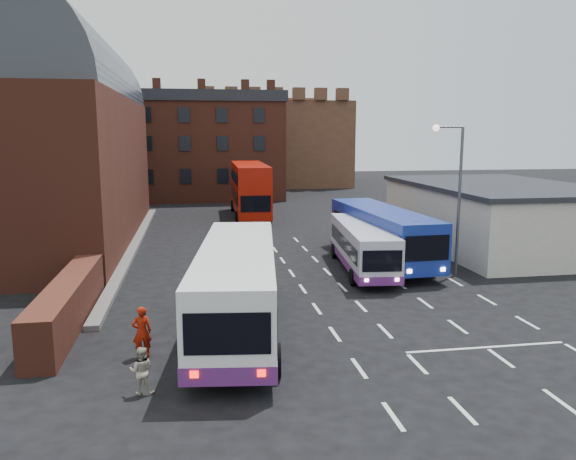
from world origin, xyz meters
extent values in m
plane|color=black|center=(0.00, 0.00, 0.00)|extent=(180.00, 180.00, 0.00)
cube|color=#602B1E|center=(-15.50, 21.00, 5.00)|extent=(12.00, 28.00, 10.00)
cylinder|color=#1E2328|center=(-15.50, 21.00, 10.00)|extent=(12.00, 26.00, 12.00)
cube|color=#602B1E|center=(-10.20, 2.00, 0.90)|extent=(1.20, 10.00, 1.80)
cube|color=beige|center=(15.00, 14.00, 2.00)|extent=(10.00, 16.00, 4.00)
cube|color=#282B30|center=(15.00, 14.00, 4.10)|extent=(10.40, 16.40, 0.30)
cube|color=brown|center=(-6.00, 46.00, 5.50)|extent=(22.00, 10.00, 11.00)
cube|color=brown|center=(6.00, 66.00, 6.00)|extent=(22.00, 22.00, 12.00)
cube|color=white|center=(-3.61, 0.24, 1.93)|extent=(4.21, 12.37, 2.75)
cube|color=black|center=(-3.61, 0.24, 2.09)|extent=(4.12, 11.18, 0.99)
cylinder|color=black|center=(-4.51, 4.24, 0.55)|extent=(0.44, 1.13, 1.10)
cylinder|color=black|center=(-5.50, -3.86, 0.55)|extent=(0.44, 1.13, 1.10)
cylinder|color=black|center=(-1.77, 3.90, 0.55)|extent=(0.44, 1.13, 1.10)
cylinder|color=black|center=(-2.77, -4.19, 0.55)|extent=(0.44, 1.13, 1.10)
cube|color=silver|center=(3.96, 8.73, 1.50)|extent=(3.08, 9.63, 2.15)
cube|color=black|center=(3.96, 8.73, 1.63)|extent=(3.02, 8.44, 0.77)
cylinder|color=black|center=(4.73, 5.63, 0.43)|extent=(0.32, 0.88, 0.86)
cylinder|color=black|center=(5.36, 11.96, 0.43)|extent=(0.32, 0.88, 0.86)
cylinder|color=black|center=(2.59, 5.84, 0.43)|extent=(0.32, 0.88, 0.86)
cylinder|color=black|center=(3.22, 12.17, 0.43)|extent=(0.32, 0.88, 0.86)
cube|color=navy|center=(5.73, 10.61, 1.85)|extent=(3.27, 11.75, 2.64)
cube|color=black|center=(5.73, 10.61, 2.01)|extent=(3.26, 10.55, 0.95)
cylinder|color=black|center=(7.25, 6.99, 0.53)|extent=(0.35, 1.07, 1.06)
cylinder|color=black|center=(6.83, 14.80, 0.53)|extent=(0.35, 1.07, 1.06)
cylinder|color=black|center=(4.61, 6.85, 0.53)|extent=(0.35, 1.07, 1.06)
cylinder|color=black|center=(4.19, 14.66, 0.53)|extent=(0.35, 1.07, 1.06)
cube|color=#AD1304|center=(-0.17, 29.93, 2.71)|extent=(3.03, 12.21, 4.31)
cube|color=black|center=(-0.17, 29.93, 2.10)|extent=(3.06, 11.01, 0.99)
cylinder|color=black|center=(1.13, 26.04, 0.55)|extent=(0.33, 1.11, 1.10)
cylinder|color=black|center=(1.31, 34.21, 0.55)|extent=(0.33, 1.11, 1.10)
cylinder|color=black|center=(-1.63, 26.10, 0.55)|extent=(0.33, 1.11, 1.10)
cylinder|color=black|center=(-1.46, 34.27, 0.55)|extent=(0.33, 1.11, 1.10)
cylinder|color=#4F5257|center=(8.60, 6.81, 3.94)|extent=(0.16, 0.16, 7.88)
cylinder|color=#4F5257|center=(7.92, 6.94, 7.88)|extent=(1.37, 0.36, 0.10)
sphere|color=#FFF2CC|center=(7.25, 7.07, 7.83)|extent=(0.35, 0.35, 0.35)
imported|color=#981807|center=(-7.03, -1.87, 0.90)|extent=(0.74, 0.58, 1.80)
imported|color=#AAA18C|center=(-6.81, -4.69, 0.72)|extent=(0.75, 0.62, 1.44)
camera|label=1|loc=(-5.13, -20.61, 7.54)|focal=35.00mm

